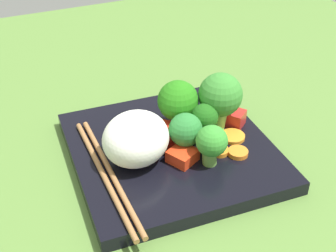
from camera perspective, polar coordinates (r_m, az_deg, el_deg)
ground_plane at (r=57.70cm, az=0.42°, el=-4.57°), size 110.00×110.00×2.00cm
square_plate at (r=56.54cm, az=0.43°, el=-3.10°), size 24.45×24.45×1.73cm
rice_mound at (r=52.05cm, az=-3.97°, el=-1.57°), size 10.01×9.65×6.14cm
broccoli_floret_0 at (r=56.61cm, az=6.45°, el=3.66°), size 5.41×5.41×7.85cm
broccoli_floret_1 at (r=55.29cm, az=4.51°, el=0.83°), size 3.31×3.31×5.18cm
broccoli_floret_2 at (r=56.29cm, az=1.24°, el=3.04°), size 5.04×5.04×6.92cm
broccoli_floret_3 at (r=51.94cm, az=5.38°, el=-2.04°), size 3.65×3.65×4.96cm
broccoli_floret_4 at (r=53.77cm, az=2.18°, el=-0.55°), size 3.99×3.99×4.89cm
carrot_slice_0 at (r=57.65cm, az=7.96°, el=-1.29°), size 4.12×4.12×0.46cm
carrot_slice_1 at (r=60.58cm, az=5.84°, el=0.83°), size 4.41×4.41×0.41cm
carrot_slice_2 at (r=55.05cm, az=8.60°, el=-3.25°), size 3.36×3.36×0.57cm
carrot_slice_3 at (r=60.39cm, az=2.17°, el=1.10°), size 3.70×3.70×0.78cm
carrot_slice_4 at (r=55.05cm, az=6.35°, el=-3.06°), size 2.73×2.73×0.55cm
pepper_chunk_0 at (r=59.80cm, az=7.87°, el=1.06°), size 3.73×3.85×1.96cm
pepper_chunk_2 at (r=53.21cm, az=1.53°, el=-3.74°), size 3.93×3.89×1.45cm
pepper_chunk_3 at (r=55.76cm, az=-0.31°, el=-1.15°), size 3.76×3.77×2.27cm
chicken_piece_0 at (r=57.45cm, az=3.00°, el=0.32°), size 3.26×4.19×2.78cm
chopstick_pair at (r=51.92cm, az=-7.50°, el=-5.84°), size 1.63×20.94×0.61cm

